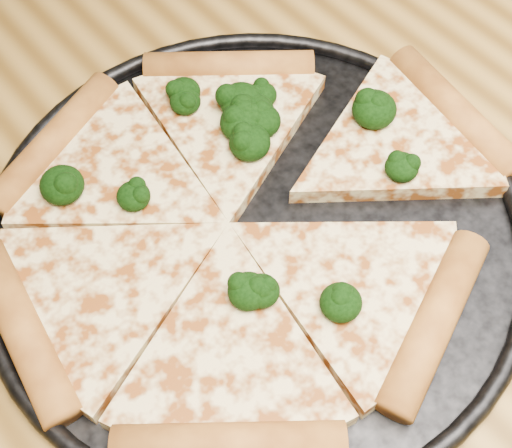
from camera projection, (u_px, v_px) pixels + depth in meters
dining_table at (395, 273)px, 0.63m from camera, size 1.20×0.90×0.75m
pizza_pan at (256, 230)px, 0.54m from camera, size 0.41×0.41×0.02m
pizza at (239, 220)px, 0.53m from camera, size 0.42×0.38×0.03m
broccoli_florets at (249, 149)px, 0.55m from camera, size 0.27×0.25×0.03m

